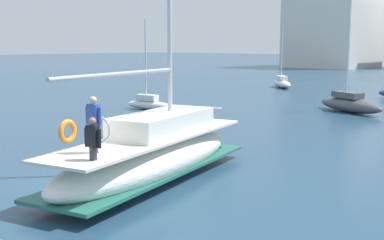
{
  "coord_description": "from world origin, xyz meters",
  "views": [
    {
      "loc": [
        13.08,
        -9.44,
        4.45
      ],
      "look_at": [
        1.24,
        3.9,
        1.8
      ],
      "focal_mm": 47.67,
      "sensor_mm": 36.0,
      "label": 1
    }
  ],
  "objects_px": {
    "moored_catamaran": "(350,104)",
    "moored_ketch_distant": "(149,103)",
    "main_sailboat": "(153,153)",
    "moored_cutter_left": "(282,83)",
    "mooring_buoy": "(109,133)"
  },
  "relations": [
    {
      "from": "moored_catamaran",
      "to": "moored_ketch_distant",
      "type": "bearing_deg",
      "value": -143.94
    },
    {
      "from": "main_sailboat",
      "to": "moored_cutter_left",
      "type": "height_order",
      "value": "main_sailboat"
    },
    {
      "from": "main_sailboat",
      "to": "moored_cutter_left",
      "type": "relative_size",
      "value": 1.84
    },
    {
      "from": "main_sailboat",
      "to": "mooring_buoy",
      "type": "height_order",
      "value": "main_sailboat"
    },
    {
      "from": "moored_catamaran",
      "to": "moored_ketch_distant",
      "type": "height_order",
      "value": "moored_catamaran"
    },
    {
      "from": "main_sailboat",
      "to": "mooring_buoy",
      "type": "distance_m",
      "value": 8.61
    },
    {
      "from": "moored_catamaran",
      "to": "moored_ketch_distant",
      "type": "relative_size",
      "value": 1.1
    },
    {
      "from": "moored_catamaran",
      "to": "mooring_buoy",
      "type": "bearing_deg",
      "value": -106.54
    },
    {
      "from": "moored_catamaran",
      "to": "mooring_buoy",
      "type": "relative_size",
      "value": 7.92
    },
    {
      "from": "moored_catamaran",
      "to": "moored_cutter_left",
      "type": "xyz_separation_m",
      "value": [
        -13.69,
        13.76,
        -0.05
      ]
    },
    {
      "from": "moored_catamaran",
      "to": "moored_cutter_left",
      "type": "bearing_deg",
      "value": 134.86
    },
    {
      "from": "moored_catamaran",
      "to": "moored_ketch_distant",
      "type": "xyz_separation_m",
      "value": [
        -10.9,
        -7.94,
        -0.11
      ]
    },
    {
      "from": "main_sailboat",
      "to": "moored_cutter_left",
      "type": "bearing_deg",
      "value": 115.34
    },
    {
      "from": "main_sailboat",
      "to": "mooring_buoy",
      "type": "relative_size",
      "value": 14.01
    },
    {
      "from": "moored_cutter_left",
      "to": "mooring_buoy",
      "type": "height_order",
      "value": "moored_cutter_left"
    }
  ]
}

